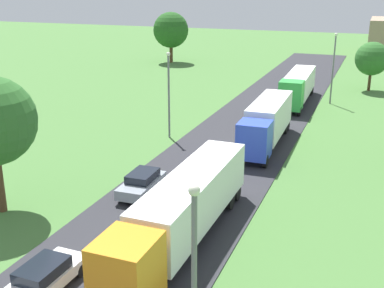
{
  "coord_description": "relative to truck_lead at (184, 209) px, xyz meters",
  "views": [
    {
      "loc": [
        11.18,
        -4.85,
        13.63
      ],
      "look_at": [
        -1.92,
        29.3,
        1.48
      ],
      "focal_mm": 45.88,
      "sensor_mm": 36.0,
      "label": 1
    }
  ],
  "objects": [
    {
      "name": "lamppost_third",
      "position": [
        3.92,
        36.32,
        2.41
      ],
      "size": [
        0.36,
        0.36,
        8.14
      ],
      "color": "slate",
      "rests_on": "ground"
    },
    {
      "name": "truck_lead",
      "position": [
        0.0,
        0.0,
        0.0
      ],
      "size": [
        2.6,
        15.07,
        3.56
      ],
      "color": "orange",
      "rests_on": "road"
    },
    {
      "name": "car_third",
      "position": [
        -5.05,
        5.07,
        -1.28
      ],
      "size": [
        1.97,
        4.3,
        1.53
      ],
      "color": "#8C939E",
      "rests_on": "road"
    },
    {
      "name": "tree_ash",
      "position": [
        7.87,
        45.52,
        2.04
      ],
      "size": [
        4.29,
        4.29,
        6.34
      ],
      "color": "#513823",
      "rests_on": "ground"
    },
    {
      "name": "tree_birch",
      "position": [
        -25.74,
        58.08,
        3.47
      ],
      "size": [
        6.13,
        6.13,
        8.69
      ],
      "color": "#513823",
      "rests_on": "ground"
    },
    {
      "name": "truck_third",
      "position": [
        0.26,
        35.17,
        -0.06
      ],
      "size": [
        2.83,
        13.29,
        3.58
      ],
      "color": "green",
      "rests_on": "road"
    },
    {
      "name": "road",
      "position": [
        -2.29,
        7.45,
        -2.11
      ],
      "size": [
        10.0,
        140.0,
        0.06
      ],
      "primitive_type": "cube",
      "color": "#2B2B30",
      "rests_on": "ground"
    },
    {
      "name": "lane_marking_centre",
      "position": [
        -2.29,
        2.85,
        -2.07
      ],
      "size": [
        0.16,
        119.91,
        0.01
      ],
      "color": "white",
      "rests_on": "road"
    },
    {
      "name": "truck_second",
      "position": [
        0.34,
        18.41,
        0.05
      ],
      "size": [
        2.75,
        11.86,
        3.74
      ],
      "color": "blue",
      "rests_on": "road"
    },
    {
      "name": "lamppost_second",
      "position": [
        -8.46,
        17.52,
        2.23
      ],
      "size": [
        0.36,
        0.36,
        7.8
      ],
      "color": "slate",
      "rests_on": "ground"
    },
    {
      "name": "car_second",
      "position": [
        -4.37,
        -6.16,
        -1.33
      ],
      "size": [
        1.98,
        4.3,
        1.42
      ],
      "color": "white",
      "rests_on": "road"
    }
  ]
}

